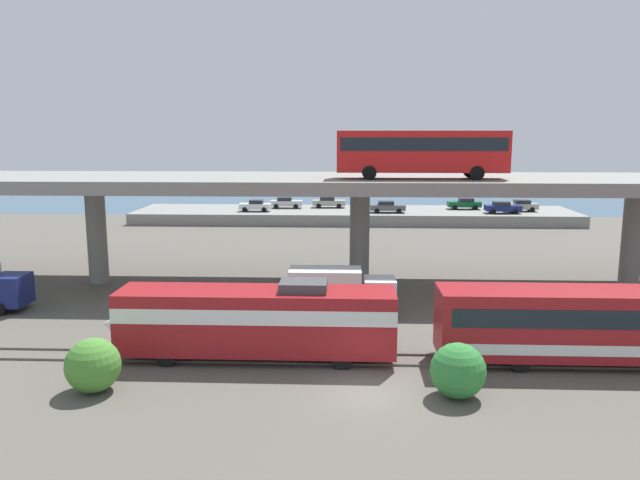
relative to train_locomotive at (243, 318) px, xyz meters
name	(u,v)px	position (x,y,z in m)	size (l,w,h in m)	color
ground_plane	(368,392)	(6.32, -4.00, -2.19)	(260.00, 260.00, 0.00)	#565149
rail_strip_near	(366,364)	(6.32, -0.76, -2.13)	(110.00, 0.12, 0.12)	#59544C
rail_strip_far	(365,354)	(6.32, 0.76, -2.13)	(110.00, 0.12, 0.12)	#59544C
train_locomotive	(243,318)	(0.00, 0.00, 0.00)	(15.21, 3.04, 4.18)	maroon
highway_overpass	(360,187)	(6.32, 16.00, 5.38)	(96.00, 11.41, 8.35)	gray
transit_bus_on_overpass	(421,150)	(10.58, 13.96, 8.22)	(12.00, 2.68, 3.40)	red
service_truck_west	(339,290)	(4.86, 7.97, -0.56)	(6.80, 2.46, 3.04)	silver
pier_parking_lot	(354,215)	(6.32, 51.00, -1.47)	(57.44, 11.32, 1.45)	gray
parked_car_0	(503,207)	(25.12, 48.22, 0.03)	(4.46, 1.87, 1.50)	navy
parked_car_1	(329,202)	(2.90, 53.29, 0.03)	(4.44, 1.86, 1.50)	#9E998C
parked_car_2	(521,205)	(27.96, 50.38, 0.02)	(4.35, 1.82, 1.50)	#9E998C
parked_car_3	(465,203)	(21.09, 52.30, 0.02)	(4.34, 1.82, 1.50)	#0C4C26
parked_car_4	(387,207)	(10.54, 48.37, 0.03)	(4.48, 1.99, 1.50)	#515459
parked_car_5	(286,202)	(-2.87, 52.55, 0.03)	(4.30, 1.93, 1.50)	#B7B7BC
parked_car_6	(255,205)	(-6.51, 48.89, 0.02)	(4.04, 1.85, 1.50)	silver
harbor_water	(352,201)	(6.32, 74.00, -2.19)	(140.00, 36.00, 0.01)	#385B7A
shrub_left	(93,365)	(-6.14, -4.43, -0.95)	(2.49, 2.49, 2.49)	#478730
shrub_right	(458,371)	(10.29, -4.36, -0.95)	(2.48, 2.48, 2.48)	#318138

